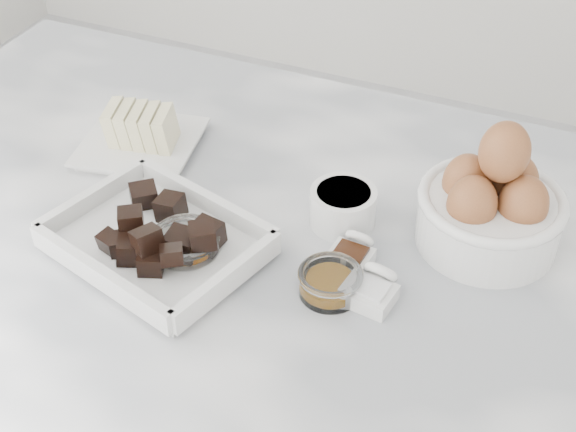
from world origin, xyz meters
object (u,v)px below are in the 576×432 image
at_px(sugar_ramekin, 343,206).
at_px(vanilla_spoon, 353,253).
at_px(zest_bowl, 186,245).
at_px(honey_bowl, 330,282).
at_px(salt_spoon, 372,289).
at_px(chocolate_dish, 156,235).
at_px(butter_plate, 138,134).
at_px(egg_bowl, 491,206).

bearing_deg(sugar_ramekin, vanilla_spoon, -59.56).
bearing_deg(zest_bowl, honey_bowl, 3.84).
height_order(vanilla_spoon, salt_spoon, salt_spoon).
xyz_separation_m(zest_bowl, salt_spoon, (0.21, 0.02, -0.01)).
height_order(chocolate_dish, zest_bowl, chocolate_dish).
xyz_separation_m(butter_plate, salt_spoon, (0.38, -0.14, -0.01)).
bearing_deg(honey_bowl, salt_spoon, 13.89).
bearing_deg(butter_plate, salt_spoon, -20.75).
relative_size(chocolate_dish, salt_spoon, 3.89).
distance_m(chocolate_dish, sugar_ramekin, 0.22).
bearing_deg(egg_bowl, chocolate_dish, -153.75).
bearing_deg(zest_bowl, egg_bowl, 28.29).
bearing_deg(zest_bowl, chocolate_dish, -173.52).
xyz_separation_m(butter_plate, vanilla_spoon, (0.34, -0.10, -0.01)).
relative_size(zest_bowl, vanilla_spoon, 1.33).
xyz_separation_m(chocolate_dish, vanilla_spoon, (0.21, 0.07, -0.01)).
distance_m(butter_plate, vanilla_spoon, 0.35).
xyz_separation_m(honey_bowl, vanilla_spoon, (0.00, 0.06, -0.00)).
bearing_deg(chocolate_dish, butter_plate, 127.32).
relative_size(chocolate_dish, sugar_ramekin, 3.44).
bearing_deg(vanilla_spoon, zest_bowl, -158.24).
bearing_deg(honey_bowl, egg_bowl, 48.58).
bearing_deg(chocolate_dish, salt_spoon, 6.02).
bearing_deg(salt_spoon, sugar_ramekin, 124.58).
distance_m(sugar_ramekin, salt_spoon, 0.13).
bearing_deg(sugar_ramekin, zest_bowl, -137.59).
distance_m(sugar_ramekin, honey_bowl, 0.12).
height_order(honey_bowl, vanilla_spoon, vanilla_spoon).
bearing_deg(vanilla_spoon, butter_plate, 164.23).
height_order(butter_plate, salt_spoon, butter_plate).
relative_size(butter_plate, zest_bowl, 2.21).
relative_size(sugar_ramekin, salt_spoon, 1.13).
relative_size(chocolate_dish, zest_bowl, 3.42).
height_order(butter_plate, vanilla_spoon, butter_plate).
relative_size(butter_plate, vanilla_spoon, 2.93).
relative_size(sugar_ramekin, vanilla_spoon, 1.32).
xyz_separation_m(sugar_ramekin, honey_bowl, (0.03, -0.12, -0.01)).
height_order(chocolate_dish, honey_bowl, chocolate_dish).
distance_m(butter_plate, egg_bowl, 0.47).
xyz_separation_m(honey_bowl, salt_spoon, (0.04, 0.01, -0.00)).
bearing_deg(sugar_ramekin, butter_plate, 172.99).
bearing_deg(salt_spoon, butter_plate, 159.25).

